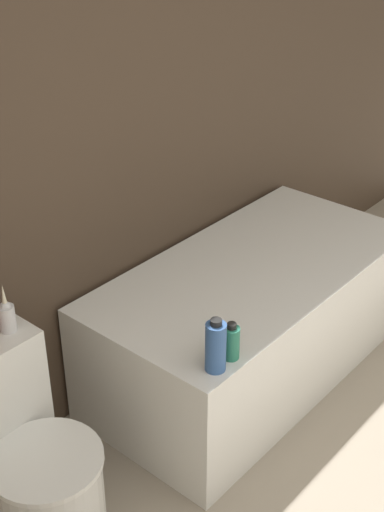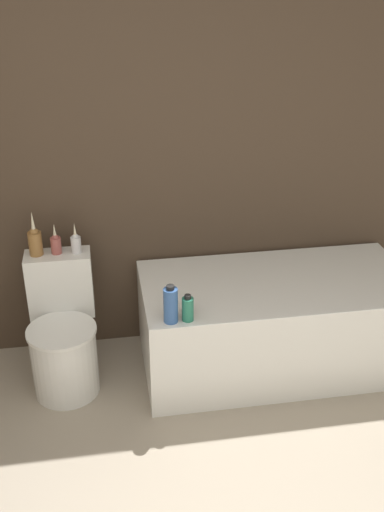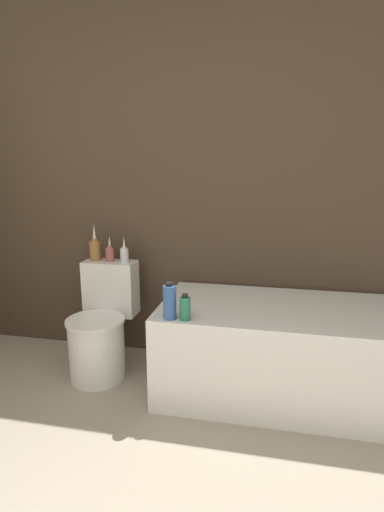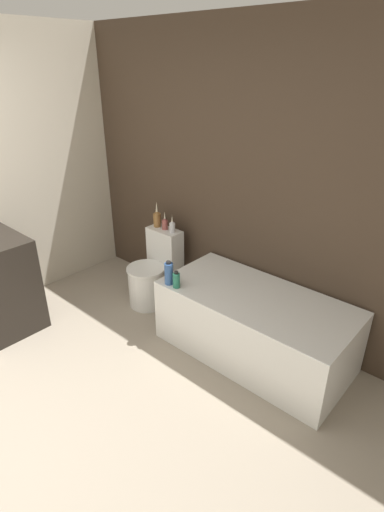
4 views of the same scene
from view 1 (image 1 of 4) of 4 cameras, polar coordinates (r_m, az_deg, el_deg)
The scene contains 6 objects.
wall_back_tiled at distance 2.57m, azimuth -12.84°, elevation 9.93°, with size 6.40×0.06×2.60m.
bathtub at distance 3.27m, azimuth 4.79°, elevation -4.97°, with size 1.57×0.77×0.56m.
toilet at distance 2.59m, azimuth -12.63°, elevation -16.20°, with size 0.38×0.55×0.74m.
vase_bronze at distance 2.45m, azimuth -14.61°, elevation -4.60°, with size 0.06×0.06×0.18m.
shampoo_bottle_tall at distance 2.46m, azimuth 1.91°, elevation -7.24°, with size 0.07×0.07×0.21m.
shampoo_bottle_short at distance 2.53m, azimuth 3.16°, elevation -6.90°, with size 0.06×0.06×0.15m.
Camera 1 is at (-1.43, 0.44, 2.14)m, focal length 50.00 mm.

